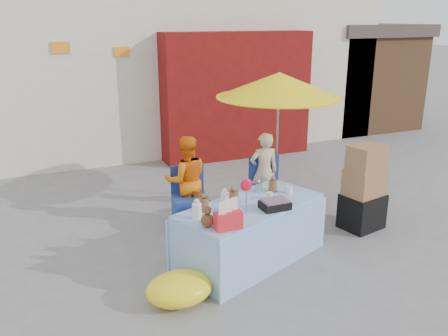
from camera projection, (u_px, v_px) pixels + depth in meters
name	position (u px, v px, depth m)	size (l,w,h in m)	color
ground	(218.00, 263.00, 5.81)	(80.00, 80.00, 0.00)	slate
backdrop	(119.00, 7.00, 11.63)	(14.00, 8.00, 7.80)	silver
market_table	(250.00, 232.00, 5.78)	(2.10, 1.53, 1.15)	#92BDEA
chair_left	(190.00, 209.00, 6.77)	(0.54, 0.54, 0.85)	navy
chair_right	(267.00, 196.00, 7.24)	(0.54, 0.54, 0.85)	navy
vendor_orange	(186.00, 180.00, 6.77)	(0.63, 0.49, 1.30)	orange
vendor_beige	(264.00, 172.00, 7.25)	(0.45, 0.29, 1.23)	beige
umbrella	(279.00, 86.00, 7.11)	(1.90, 1.90, 2.09)	gray
box_stack	(364.00, 191.00, 6.61)	(0.63, 0.55, 1.22)	black
tarp_bundle	(179.00, 289.00, 4.96)	(0.71, 0.57, 0.32)	yellow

